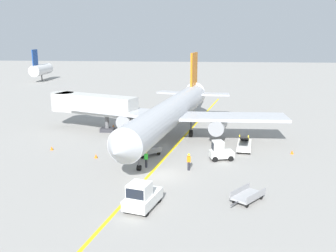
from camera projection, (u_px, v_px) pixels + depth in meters
ground_plane at (158, 175)px, 36.13m from camera, size 300.00×300.00×0.00m
taxi_line_yellow at (164, 158)px, 40.97m from camera, size 14.69×78.75×0.01m
airliner at (171, 112)px, 47.80m from camera, size 28.14×35.20×10.10m
jet_bridge at (87, 104)px, 52.69m from camera, size 12.98×7.03×4.85m
pushback_tug at (142, 196)px, 28.98m from camera, size 2.78×3.97×2.20m
baggage_tug_near_wing at (220, 152)px, 40.22m from camera, size 2.64×1.83×2.10m
belt_loader_forward_hold at (244, 144)px, 43.49m from camera, size 2.00×5.13×2.59m
baggage_cart_loaded at (148, 151)px, 41.84m from camera, size 3.39×3.05×0.94m
baggage_cart_empty_trailing at (248, 196)px, 30.38m from camera, size 2.96×3.45×0.94m
ground_crew_marshaller at (146, 159)px, 37.99m from camera, size 0.36×0.24×1.70m
ground_crew_wing_walker at (189, 161)px, 37.20m from camera, size 0.36×0.24×1.70m
safety_cone_nose_left at (113, 126)px, 54.32m from camera, size 0.36×0.36×0.44m
safety_cone_nose_right at (96, 156)px, 41.02m from camera, size 0.36×0.36×0.44m
safety_cone_wingtip_left at (292, 152)px, 42.38m from camera, size 0.36×0.36×0.44m
safety_cone_wingtip_right at (52, 148)px, 43.85m from camera, size 0.36×0.36×0.44m
safety_cone_tail_area at (221, 141)px, 46.92m from camera, size 0.36×0.36×0.44m
distant_aircraft_far_left at (41, 69)px, 107.61m from camera, size 3.00×10.10×8.80m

